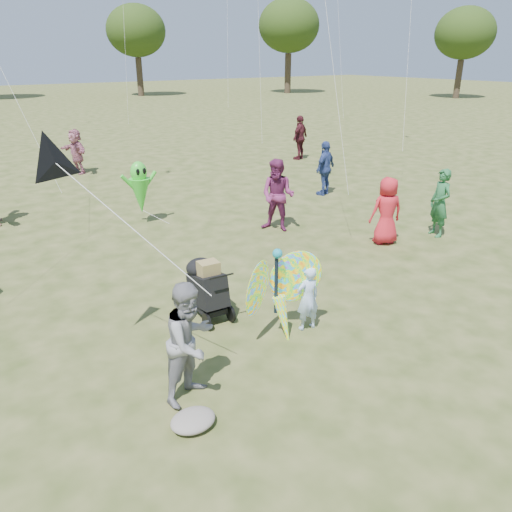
# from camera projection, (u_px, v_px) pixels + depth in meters

# --- Properties ---
(ground) EXTENTS (160.00, 160.00, 0.00)m
(ground) POSITION_uv_depth(u_px,v_px,m) (319.00, 345.00, 8.07)
(ground) COLOR #51592B
(ground) RESTS_ON ground
(child_girl) EXTENTS (0.46, 0.33, 1.15)m
(child_girl) POSITION_uv_depth(u_px,v_px,m) (308.00, 298.00, 8.34)
(child_girl) COLOR #B4CFFF
(child_girl) RESTS_ON ground
(adult_man) EXTENTS (1.00, 0.90, 1.70)m
(adult_man) POSITION_uv_depth(u_px,v_px,m) (191.00, 342.00, 6.57)
(adult_man) COLOR gray
(adult_man) RESTS_ON ground
(grey_bag) EXTENTS (0.59, 0.48, 0.19)m
(grey_bag) POSITION_uv_depth(u_px,v_px,m) (193.00, 420.00, 6.27)
(grey_bag) COLOR gray
(grey_bag) RESTS_ON ground
(crowd_a) EXTENTS (0.94, 0.77, 1.66)m
(crowd_a) POSITION_uv_depth(u_px,v_px,m) (387.00, 211.00, 12.12)
(crowd_a) COLOR red
(crowd_a) RESTS_ON ground
(crowd_c) EXTENTS (1.12, 0.74, 1.77)m
(crowd_c) POSITION_uv_depth(u_px,v_px,m) (325.00, 168.00, 16.36)
(crowd_c) COLOR navy
(crowd_c) RESTS_ON ground
(crowd_e) EXTENTS (1.10, 1.16, 1.89)m
(crowd_e) POSITION_uv_depth(u_px,v_px,m) (278.00, 196.00, 12.97)
(crowd_e) COLOR #712554
(crowd_e) RESTS_ON ground
(crowd_f) EXTENTS (0.58, 0.73, 1.73)m
(crowd_f) POSITION_uv_depth(u_px,v_px,m) (440.00, 203.00, 12.62)
(crowd_f) COLOR #246034
(crowd_f) RESTS_ON ground
(crowd_h) EXTENTS (1.21, 0.85, 1.90)m
(crowd_h) POSITION_uv_depth(u_px,v_px,m) (300.00, 138.00, 21.90)
(crowd_h) COLOR #44161E
(crowd_h) RESTS_ON ground
(crowd_j) EXTENTS (0.88, 1.66, 1.71)m
(crowd_j) POSITION_uv_depth(u_px,v_px,m) (76.00, 151.00, 19.33)
(crowd_j) COLOR #A86075
(crowd_j) RESTS_ON ground
(jogging_stroller) EXTENTS (0.55, 1.07, 1.09)m
(jogging_stroller) POSITION_uv_depth(u_px,v_px,m) (206.00, 285.00, 8.73)
(jogging_stroller) COLOR black
(jogging_stroller) RESTS_ON ground
(butterfly_kite) EXTENTS (1.74, 0.75, 1.76)m
(butterfly_kite) POSITION_uv_depth(u_px,v_px,m) (279.00, 294.00, 8.03)
(butterfly_kite) COLOR #E02347
(butterfly_kite) RESTS_ON ground
(delta_kite_rig) EXTENTS (1.85, 1.82, 2.12)m
(delta_kite_rig) POSITION_uv_depth(u_px,v_px,m) (56.00, 163.00, 6.42)
(delta_kite_rig) COLOR black
(delta_kite_rig) RESTS_ON ground
(alien_kite) EXTENTS (1.12, 0.69, 1.74)m
(alien_kite) POSITION_uv_depth(u_px,v_px,m) (140.00, 190.00, 13.44)
(alien_kite) COLOR green
(alien_kite) RESTS_ON ground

